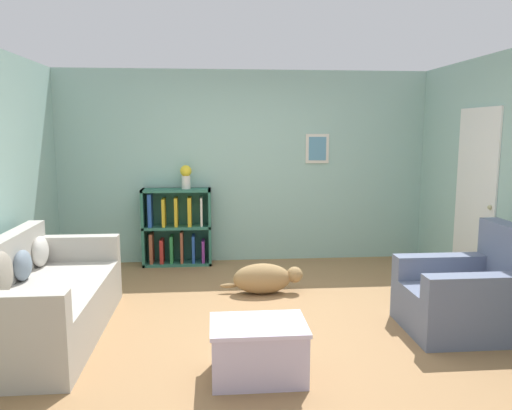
% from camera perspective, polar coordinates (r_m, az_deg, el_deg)
% --- Properties ---
extents(ground_plane, '(14.00, 14.00, 0.00)m').
position_cam_1_polar(ground_plane, '(4.96, 0.41, -12.80)').
color(ground_plane, '#997047').
extents(wall_back, '(5.60, 0.13, 2.60)m').
position_cam_1_polar(wall_back, '(6.88, -1.32, 4.38)').
color(wall_back, '#93BCB2').
rests_on(wall_back, ground_plane).
extents(couch, '(0.93, 2.03, 0.86)m').
position_cam_1_polar(couch, '(4.83, -23.59, -10.09)').
color(couch, '#ADA89E').
rests_on(couch, ground_plane).
extents(bookshelf, '(0.91, 0.29, 1.03)m').
position_cam_1_polar(bookshelf, '(6.79, -9.10, -2.65)').
color(bookshelf, '#2D6B56').
rests_on(bookshelf, ground_plane).
extents(recliner_chair, '(1.04, 0.85, 0.96)m').
position_cam_1_polar(recliner_chair, '(4.96, 23.37, -9.47)').
color(recliner_chair, slate).
rests_on(recliner_chair, ground_plane).
extents(coffee_table, '(0.70, 0.50, 0.42)m').
position_cam_1_polar(coffee_table, '(3.80, 0.26, -16.05)').
color(coffee_table, '#BCB2D1').
rests_on(coffee_table, ground_plane).
extents(dog, '(0.93, 0.30, 0.34)m').
position_cam_1_polar(dog, '(5.60, 0.97, -8.37)').
color(dog, '#9E7A4C').
rests_on(dog, ground_plane).
extents(vase, '(0.15, 0.15, 0.31)m').
position_cam_1_polar(vase, '(6.66, -8.01, 3.36)').
color(vase, silver).
rests_on(vase, bookshelf).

